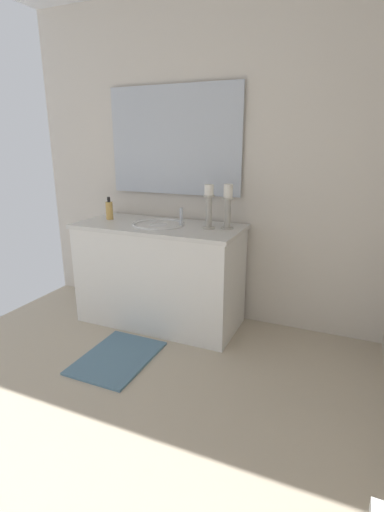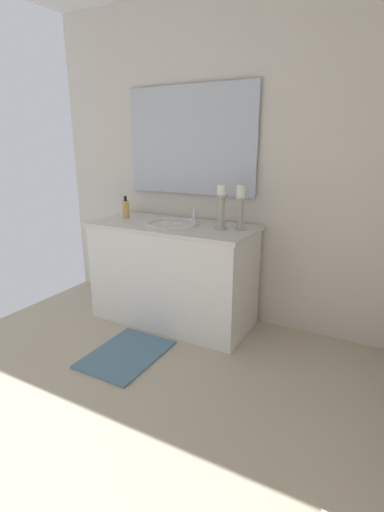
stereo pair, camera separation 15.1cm
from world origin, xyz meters
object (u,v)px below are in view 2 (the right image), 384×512
vanity_cabinet (173,273)px  candle_holder_tall (241,206)px  sink_basin (172,229)px  bath_mat (126,354)px  soap_bottle (126,209)px  candle_holder_short (221,206)px  mirror (190,141)px

vanity_cabinet → candle_holder_tall: size_ratio=4.03×
candle_holder_tall → vanity_cabinet: bearing=-82.2°
sink_basin → bath_mat: (0.62, -0.00, -0.75)m
vanity_cabinet → sink_basin: (0.00, 0.00, 0.36)m
candle_holder_tall → soap_bottle: bearing=-87.6°
vanity_cabinet → candle_holder_short: size_ratio=4.07×
vanity_cabinet → mirror: (-0.28, 0.00, 1.01)m
mirror → soap_bottle: 0.75m
candle_holder_short → vanity_cabinet: bearing=-86.6°
mirror → soap_bottle: size_ratio=6.15×
vanity_cabinet → bath_mat: (0.62, 0.00, -0.39)m
soap_bottle → bath_mat: size_ratio=0.30×
vanity_cabinet → sink_basin: sink_basin is taller
sink_basin → candle_holder_short: candle_holder_short is taller
mirror → bath_mat: 1.66m
candle_holder_tall → soap_bottle: (0.04, -0.99, -0.10)m
candle_holder_tall → bath_mat: (0.70, -0.52, -0.96)m
bath_mat → mirror: bearing=180.0°
vanity_cabinet → soap_bottle: size_ratio=7.13×
candle_holder_tall → bath_mat: size_ratio=0.53×
candle_holder_short → sink_basin: bearing=-86.6°
mirror → vanity_cabinet: bearing=-0.0°
vanity_cabinet → candle_holder_tall: candle_holder_tall is taller
sink_basin → candle_holder_short: bearing=93.4°
vanity_cabinet → mirror: bearing=180.0°
candle_holder_tall → candle_holder_short: size_ratio=1.01×
candle_holder_short → soap_bottle: bearing=-90.4°
candle_holder_tall → bath_mat: 1.30m
vanity_cabinet → sink_basin: size_ratio=3.19×
vanity_cabinet → mirror: size_ratio=1.16×
mirror → bath_mat: size_ratio=1.84×
mirror → soap_bottle: bearing=-61.6°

